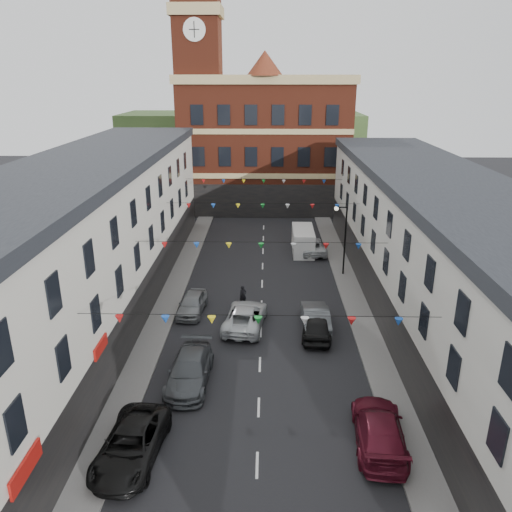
# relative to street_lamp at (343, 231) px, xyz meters

# --- Properties ---
(ground) EXTENTS (160.00, 160.00, 0.00)m
(ground) POSITION_rel_street_lamp_xyz_m (-6.55, -14.00, -3.90)
(ground) COLOR black
(ground) RESTS_ON ground
(pavement_left) EXTENTS (1.80, 64.00, 0.15)m
(pavement_left) POSITION_rel_street_lamp_xyz_m (-13.45, -12.00, -3.83)
(pavement_left) COLOR #605E5B
(pavement_left) RESTS_ON ground
(pavement_right) EXTENTS (1.80, 64.00, 0.15)m
(pavement_right) POSITION_rel_street_lamp_xyz_m (0.35, -12.00, -3.83)
(pavement_right) COLOR #605E5B
(pavement_right) RESTS_ON ground
(terrace_left) EXTENTS (8.40, 56.00, 10.70)m
(terrace_left) POSITION_rel_street_lamp_xyz_m (-18.33, -13.00, 1.44)
(terrace_left) COLOR beige
(terrace_left) RESTS_ON ground
(terrace_right) EXTENTS (8.40, 56.00, 9.70)m
(terrace_right) POSITION_rel_street_lamp_xyz_m (5.23, -13.00, 0.95)
(terrace_right) COLOR beige
(terrace_right) RESTS_ON ground
(civic_building) EXTENTS (20.60, 13.30, 18.50)m
(civic_building) POSITION_rel_street_lamp_xyz_m (-6.55, 23.95, 4.23)
(civic_building) COLOR maroon
(civic_building) RESTS_ON ground
(clock_tower) EXTENTS (5.60, 5.60, 30.00)m
(clock_tower) POSITION_rel_street_lamp_xyz_m (-14.05, 21.00, 11.03)
(clock_tower) COLOR maroon
(clock_tower) RESTS_ON ground
(distant_hill) EXTENTS (40.00, 14.00, 10.00)m
(distant_hill) POSITION_rel_street_lamp_xyz_m (-10.55, 48.00, 1.10)
(distant_hill) COLOR #344F25
(distant_hill) RESTS_ON ground
(street_lamp) EXTENTS (1.10, 0.36, 6.00)m
(street_lamp) POSITION_rel_street_lamp_xyz_m (0.00, 0.00, 0.00)
(street_lamp) COLOR black
(street_lamp) RESTS_ON ground
(car_left_c) EXTENTS (2.85, 5.46, 1.47)m
(car_left_c) POSITION_rel_street_lamp_xyz_m (-12.05, -21.68, -3.17)
(car_left_c) COLOR black
(car_left_c) RESTS_ON ground
(car_left_d) EXTENTS (2.34, 5.42, 1.55)m
(car_left_d) POSITION_rel_street_lamp_xyz_m (-10.35, -15.89, -3.13)
(car_left_d) COLOR #45494E
(car_left_d) RESTS_ON ground
(car_left_e) EXTENTS (2.02, 4.29, 1.42)m
(car_left_e) POSITION_rel_street_lamp_xyz_m (-11.44, -7.31, -3.20)
(car_left_e) COLOR gray
(car_left_e) RESTS_ON ground
(car_right_c) EXTENTS (2.64, 5.57, 1.57)m
(car_right_c) POSITION_rel_street_lamp_xyz_m (-1.05, -20.52, -3.12)
(car_right_c) COLOR #5A1221
(car_right_c) RESTS_ON ground
(car_right_d) EXTENTS (2.24, 4.78, 1.58)m
(car_right_d) POSITION_rel_street_lamp_xyz_m (-2.95, -10.42, -3.11)
(car_right_d) COLOR black
(car_right_d) RESTS_ON ground
(car_right_e) EXTENTS (1.72, 4.89, 1.61)m
(car_right_e) POSITION_rel_street_lamp_xyz_m (-2.95, -9.41, -3.10)
(car_right_e) COLOR #52565A
(car_right_e) RESTS_ON ground
(car_right_f) EXTENTS (2.67, 5.15, 1.39)m
(car_right_f) POSITION_rel_street_lamp_xyz_m (-1.94, 5.71, -3.21)
(car_right_f) COLOR silver
(car_right_f) RESTS_ON ground
(moving_car) EXTENTS (3.15, 5.64, 1.49)m
(moving_car) POSITION_rel_street_lamp_xyz_m (-7.60, -9.30, -3.16)
(moving_car) COLOR silver
(moving_car) RESTS_ON ground
(white_van) EXTENTS (1.99, 5.08, 2.24)m
(white_van) POSITION_rel_street_lamp_xyz_m (-2.75, 5.99, -2.79)
(white_van) COLOR silver
(white_van) RESTS_ON ground
(pedestrian) EXTENTS (0.64, 0.54, 1.50)m
(pedestrian) POSITION_rel_street_lamp_xyz_m (-7.91, -5.94, -3.16)
(pedestrian) COLOR black
(pedestrian) RESTS_ON ground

